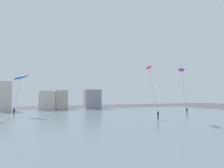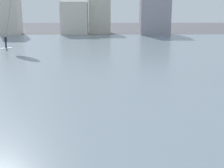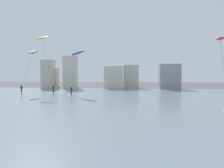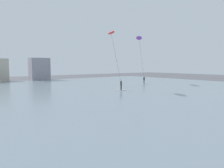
# 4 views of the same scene
# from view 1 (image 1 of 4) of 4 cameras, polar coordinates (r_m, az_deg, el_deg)

# --- Properties ---
(water_bay) EXTENTS (84.00, 52.00, 0.10)m
(water_bay) POSITION_cam_1_polar(r_m,az_deg,el_deg) (33.99, -7.82, -10.38)
(water_bay) COLOR slate
(water_bay) RESTS_ON ground
(far_shore_buildings) EXTENTS (33.74, 4.70, 7.94)m
(far_shore_buildings) POSITION_cam_1_polar(r_m,az_deg,el_deg) (60.23, -20.38, -4.13)
(far_shore_buildings) COLOR beige
(far_shore_buildings) RESTS_ON ground
(kitesurfer_blue) EXTENTS (3.74, 4.33, 8.59)m
(kitesurfer_blue) POSITION_cam_1_polar(r_m,az_deg,el_deg) (46.37, -25.00, 1.18)
(kitesurfer_blue) COLOR silver
(kitesurfer_blue) RESTS_ON water_bay
(kitesurfer_red) EXTENTS (2.37, 3.95, 9.41)m
(kitesurfer_red) POSITION_cam_1_polar(r_m,az_deg,el_deg) (34.98, 10.85, 3.28)
(kitesurfer_red) COLOR silver
(kitesurfer_red) RESTS_ON water_bay
(kitesurfer_purple) EXTENTS (3.90, 5.49, 10.38)m
(kitesurfer_purple) POSITION_cam_1_polar(r_m,az_deg,el_deg) (48.13, 19.52, 3.19)
(kitesurfer_purple) COLOR silver
(kitesurfer_purple) RESTS_ON water_bay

